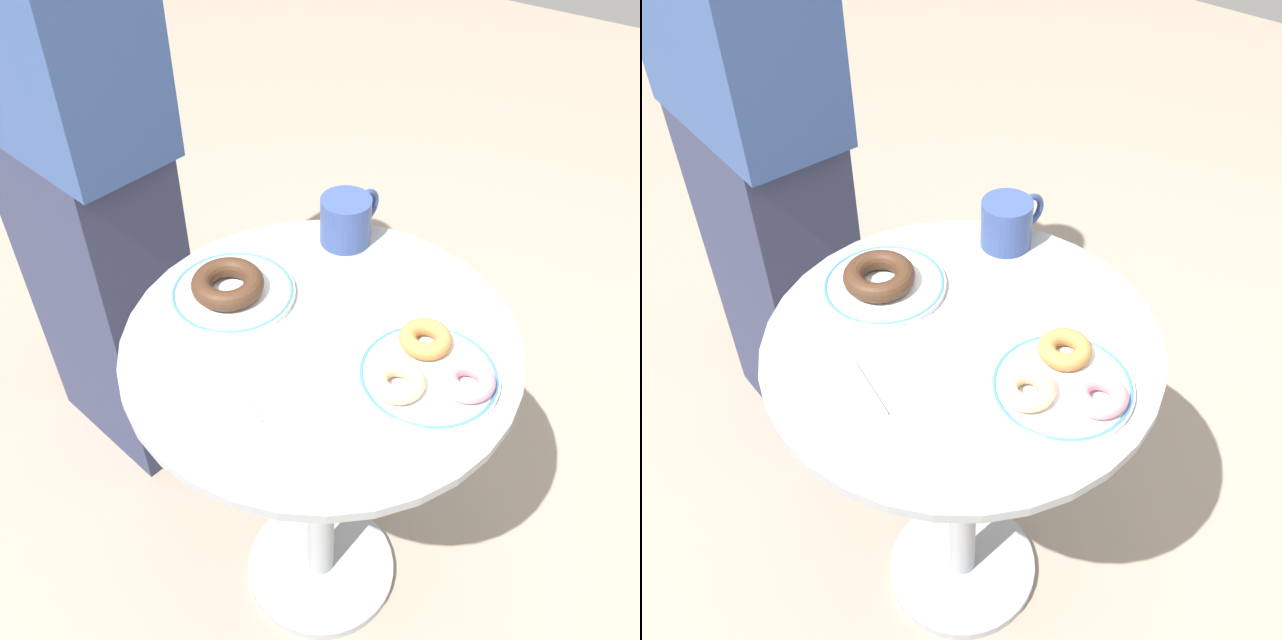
# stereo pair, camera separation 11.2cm
# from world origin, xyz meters

# --- Properties ---
(ground_plane) EXTENTS (7.00, 7.00, 0.02)m
(ground_plane) POSITION_xyz_m (0.00, 0.00, -0.01)
(ground_plane) COLOR gray
(cafe_table) EXTENTS (0.63, 0.63, 0.74)m
(cafe_table) POSITION_xyz_m (0.00, 0.00, 0.51)
(cafe_table) COLOR #999EA3
(cafe_table) RESTS_ON ground
(plate_left) EXTENTS (0.21, 0.21, 0.01)m
(plate_left) POSITION_xyz_m (-0.18, 0.01, 0.74)
(plate_left) COLOR white
(plate_left) RESTS_ON cafe_table
(plate_right) EXTENTS (0.21, 0.21, 0.01)m
(plate_right) POSITION_xyz_m (0.18, 0.02, 0.74)
(plate_right) COLOR white
(plate_right) RESTS_ON cafe_table
(donut_chocolate) EXTENTS (0.12, 0.12, 0.03)m
(donut_chocolate) POSITION_xyz_m (-0.18, 0.00, 0.77)
(donut_chocolate) COLOR #422819
(donut_chocolate) RESTS_ON plate_left
(donut_pink_frosted) EXTENTS (0.09, 0.09, 0.03)m
(donut_pink_frosted) POSITION_xyz_m (0.24, 0.02, 0.76)
(donut_pink_frosted) COLOR pink
(donut_pink_frosted) RESTS_ON plate_right
(donut_old_fashioned) EXTENTS (0.11, 0.11, 0.03)m
(donut_old_fashioned) POSITION_xyz_m (0.15, 0.06, 0.76)
(donut_old_fashioned) COLOR #BC7F42
(donut_old_fashioned) RESTS_ON plate_right
(donut_glazed) EXTENTS (0.11, 0.11, 0.03)m
(donut_glazed) POSITION_xyz_m (0.15, -0.04, 0.76)
(donut_glazed) COLOR #E0B789
(donut_glazed) RESTS_ON plate_right
(paper_napkin) EXTENTS (0.15, 0.15, 0.01)m
(paper_napkin) POSITION_xyz_m (-0.06, -0.22, 0.74)
(paper_napkin) COLOR white
(paper_napkin) RESTS_ON cafe_table
(coffee_mug) EXTENTS (0.09, 0.13, 0.09)m
(coffee_mug) POSITION_xyz_m (-0.10, 0.24, 0.78)
(coffee_mug) COLOR #334784
(coffee_mug) RESTS_ON cafe_table
(person_figure) EXTENTS (0.47, 0.29, 1.63)m
(person_figure) POSITION_xyz_m (-0.65, 0.12, 0.80)
(person_figure) COLOR #2D3351
(person_figure) RESTS_ON ground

